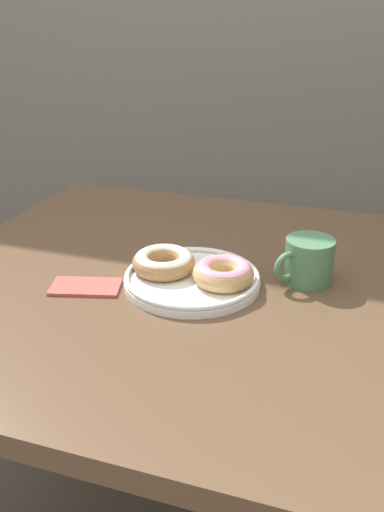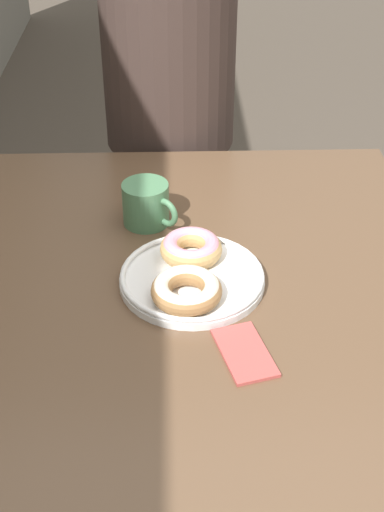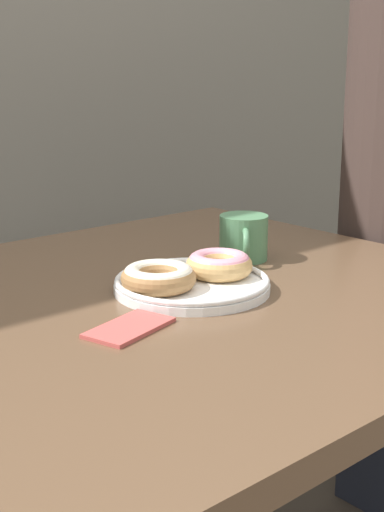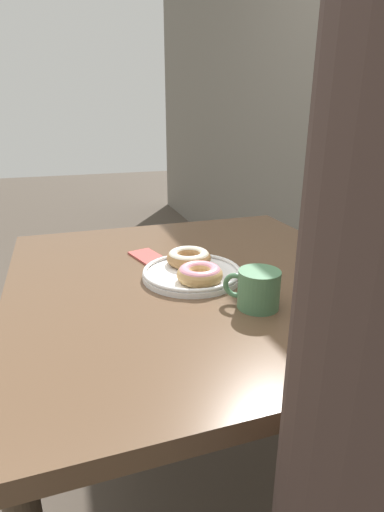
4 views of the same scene
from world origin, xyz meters
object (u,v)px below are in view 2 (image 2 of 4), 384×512
object	(u,v)px
dining_table	(179,318)
donut_plate	(190,273)
napkin	(244,352)
person_figure	(169,88)
coffee_mug	(147,204)

from	to	relation	value
dining_table	donut_plate	xyz separation A→B (m)	(0.01, -0.02, 0.10)
dining_table	napkin	size ratio (longest dim) A/B	7.29
donut_plate	person_figure	size ratio (longest dim) A/B	0.19
dining_table	napkin	distance (m)	0.22
donut_plate	coffee_mug	xyz separation A→B (m)	(0.21, 0.08, 0.02)
dining_table	donut_plate	bearing A→B (deg)	-68.84
donut_plate	person_figure	world-z (taller)	person_figure
person_figure	donut_plate	bearing A→B (deg)	-177.26
donut_plate	person_figure	distance (m)	0.72
dining_table	person_figure	world-z (taller)	person_figure
person_figure	coffee_mug	bearing A→B (deg)	174.80
dining_table	napkin	bearing A→B (deg)	-150.16
dining_table	donut_plate	size ratio (longest dim) A/B	3.79
coffee_mug	person_figure	size ratio (longest dim) A/B	0.08
coffee_mug	napkin	xyz separation A→B (m)	(-0.39, -0.16, -0.04)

